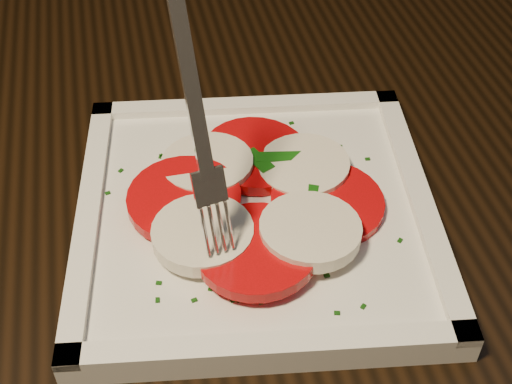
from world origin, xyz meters
TOP-DOWN VIEW (x-y plane):
  - table at (-0.16, 0.08)m, footprint 1.26×0.90m
  - plate at (-0.25, 0.10)m, footprint 0.25×0.25m
  - caprese_salad at (-0.25, 0.10)m, footprint 0.19×0.19m
  - fork at (-0.28, 0.08)m, footprint 0.04×0.07m

SIDE VIEW (x-z plane):
  - table at x=-0.16m, z-range 0.28..1.03m
  - plate at x=-0.25m, z-range 0.75..0.76m
  - caprese_salad at x=-0.25m, z-range 0.76..0.78m
  - fork at x=-0.28m, z-range 0.78..0.95m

